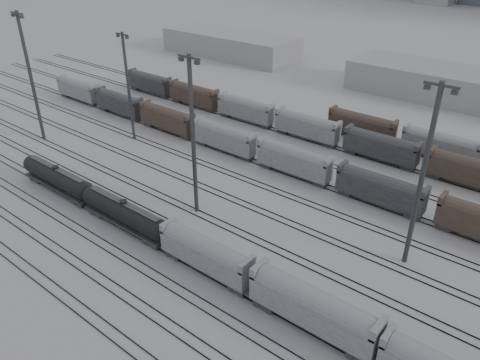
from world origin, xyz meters
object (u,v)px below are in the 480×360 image
Objects in this scene: tank_car_a at (57,177)px; hopper_car_b at (313,307)px; hopper_car_a at (206,253)px; tank_car_b at (125,213)px; light_mast_c at (193,134)px; light_mast_a at (30,75)px.

tank_car_a is 51.70m from hopper_car_b.
tank_car_a is 35.17m from hopper_car_a.
hopper_car_b is at bearing 0.00° from tank_car_a.
tank_car_b is 16.86m from hopper_car_a.
light_mast_a is at bearing 179.42° from light_mast_c.
light_mast_a reaches higher than tank_car_a.
light_mast_a is (-75.14, 10.99, 10.81)m from hopper_car_b.
light_mast_c is (46.84, -0.47, -0.62)m from light_mast_a.
light_mast_c is (-28.30, 10.51, 10.19)m from hopper_car_b.
hopper_car_b is 76.70m from light_mast_a.
hopper_car_a is 60.66m from light_mast_a.
hopper_car_b is (33.38, 0.00, 0.79)m from tank_car_b.
hopper_car_b is (51.70, 0.00, 0.80)m from tank_car_a.
tank_car_b is at bearing -115.80° from light_mast_c.
tank_car_a is at bearing 180.00° from hopper_car_b.
tank_car_b is 0.71× the size of light_mast_a.
light_mast_a reaches higher than hopper_car_b.
tank_car_b is 0.75× the size of light_mast_c.
hopper_car_b is at bearing -20.38° from light_mast_c.
hopper_car_a is 18.96m from light_mast_c.
hopper_car_a is at bearing 180.00° from hopper_car_b.
light_mast_a is 46.85m from light_mast_c.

